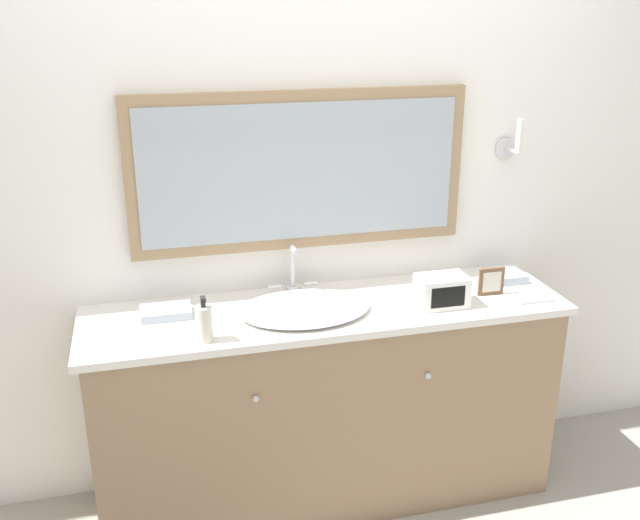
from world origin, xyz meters
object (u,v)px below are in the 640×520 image
(soap_bottle, at_px, (204,323))
(appliance_box, at_px, (442,291))
(picture_frame, at_px, (491,281))
(sink_basin, at_px, (304,307))

(soap_bottle, xyz_separation_m, appliance_box, (0.93, 0.08, -0.01))
(appliance_box, distance_m, picture_frame, 0.24)
(soap_bottle, relative_size, picture_frame, 1.48)
(picture_frame, bearing_deg, sink_basin, 178.03)
(picture_frame, bearing_deg, appliance_box, -167.92)
(sink_basin, height_order, soap_bottle, sink_basin)
(appliance_box, relative_size, picture_frame, 1.67)
(sink_basin, relative_size, picture_frame, 4.39)
(sink_basin, distance_m, soap_bottle, 0.43)
(sink_basin, bearing_deg, picture_frame, -1.97)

